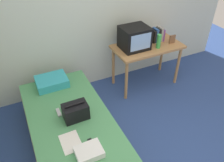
{
  "coord_description": "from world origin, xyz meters",
  "views": [
    {
      "loc": [
        -1.32,
        -1.28,
        2.53
      ],
      "look_at": [
        -0.19,
        1.08,
        0.6
      ],
      "focal_mm": 36.25,
      "sensor_mm": 36.0,
      "label": 1
    }
  ],
  "objects_px": {
    "book_row": "(157,35)",
    "desk": "(147,51)",
    "pillow": "(52,82)",
    "remote_dark": "(92,144)",
    "handbag": "(76,111)",
    "folded_towel": "(89,152)",
    "bed": "(73,133)",
    "magazine": "(71,142)",
    "water_bottle": "(159,41)",
    "picture_frame": "(172,39)",
    "remote_silver": "(59,112)",
    "tv": "(135,38)"
  },
  "relations": [
    {
      "from": "book_row",
      "to": "desk",
      "type": "bearing_deg",
      "value": -159.91
    },
    {
      "from": "pillow",
      "to": "remote_dark",
      "type": "distance_m",
      "value": 1.26
    },
    {
      "from": "handbag",
      "to": "folded_towel",
      "type": "xyz_separation_m",
      "value": [
        -0.05,
        -0.57,
        -0.06
      ]
    },
    {
      "from": "remote_dark",
      "to": "bed",
      "type": "bearing_deg",
      "value": 101.18
    },
    {
      "from": "bed",
      "to": "magazine",
      "type": "relative_size",
      "value": 6.9
    },
    {
      "from": "pillow",
      "to": "water_bottle",
      "type": "bearing_deg",
      "value": -3.6
    },
    {
      "from": "magazine",
      "to": "folded_towel",
      "type": "bearing_deg",
      "value": -60.76
    },
    {
      "from": "bed",
      "to": "remote_dark",
      "type": "xyz_separation_m",
      "value": [
        0.09,
        -0.48,
        0.27
      ]
    },
    {
      "from": "handbag",
      "to": "remote_dark",
      "type": "bearing_deg",
      "value": -87.54
    },
    {
      "from": "picture_frame",
      "to": "pillow",
      "type": "xyz_separation_m",
      "value": [
        -2.07,
        0.07,
        -0.27
      ]
    },
    {
      "from": "remote_dark",
      "to": "book_row",
      "type": "bearing_deg",
      "value": 37.94
    },
    {
      "from": "handbag",
      "to": "water_bottle",
      "type": "bearing_deg",
      "value": 22.32
    },
    {
      "from": "bed",
      "to": "remote_dark",
      "type": "distance_m",
      "value": 0.56
    },
    {
      "from": "magazine",
      "to": "pillow",
      "type": "bearing_deg",
      "value": 86.5
    },
    {
      "from": "water_bottle",
      "to": "remote_silver",
      "type": "distance_m",
      "value": 1.93
    },
    {
      "from": "book_row",
      "to": "picture_frame",
      "type": "distance_m",
      "value": 0.26
    },
    {
      "from": "desk",
      "to": "water_bottle",
      "type": "xyz_separation_m",
      "value": [
        0.11,
        -0.14,
        0.22
      ]
    },
    {
      "from": "remote_dark",
      "to": "folded_towel",
      "type": "height_order",
      "value": "folded_towel"
    },
    {
      "from": "desk",
      "to": "picture_frame",
      "type": "xyz_separation_m",
      "value": [
        0.42,
        -0.1,
        0.17
      ]
    },
    {
      "from": "handbag",
      "to": "desk",
      "type": "bearing_deg",
      "value": 27.85
    },
    {
      "from": "bed",
      "to": "remote_dark",
      "type": "bearing_deg",
      "value": -78.82
    },
    {
      "from": "handbag",
      "to": "remote_silver",
      "type": "distance_m",
      "value": 0.26
    },
    {
      "from": "picture_frame",
      "to": "remote_dark",
      "type": "relative_size",
      "value": 0.93
    },
    {
      "from": "tv",
      "to": "remote_dark",
      "type": "bearing_deg",
      "value": -134.09
    },
    {
      "from": "folded_towel",
      "to": "pillow",
      "type": "bearing_deg",
      "value": 92.52
    },
    {
      "from": "bed",
      "to": "folded_towel",
      "type": "xyz_separation_m",
      "value": [
        0.03,
        -0.58,
        0.3
      ]
    },
    {
      "from": "desk",
      "to": "tv",
      "type": "bearing_deg",
      "value": 173.25
    },
    {
      "from": "picture_frame",
      "to": "remote_dark",
      "type": "bearing_deg",
      "value": -148.51
    },
    {
      "from": "water_bottle",
      "to": "remote_silver",
      "type": "relative_size",
      "value": 1.63
    },
    {
      "from": "bed",
      "to": "picture_frame",
      "type": "relative_size",
      "value": 13.83
    },
    {
      "from": "water_bottle",
      "to": "picture_frame",
      "type": "distance_m",
      "value": 0.31
    },
    {
      "from": "desk",
      "to": "magazine",
      "type": "relative_size",
      "value": 4.0
    },
    {
      "from": "desk",
      "to": "remote_silver",
      "type": "distance_m",
      "value": 1.84
    },
    {
      "from": "book_row",
      "to": "magazine",
      "type": "bearing_deg",
      "value": -147.62
    },
    {
      "from": "picture_frame",
      "to": "magazine",
      "type": "distance_m",
      "value": 2.4
    },
    {
      "from": "bed",
      "to": "magazine",
      "type": "distance_m",
      "value": 0.45
    },
    {
      "from": "picture_frame",
      "to": "pillow",
      "type": "bearing_deg",
      "value": 178.05
    },
    {
      "from": "bed",
      "to": "tv",
      "type": "height_order",
      "value": "tv"
    },
    {
      "from": "desk",
      "to": "bed",
      "type": "bearing_deg",
      "value": -153.5
    },
    {
      "from": "tv",
      "to": "picture_frame",
      "type": "distance_m",
      "value": 0.69
    },
    {
      "from": "tv",
      "to": "book_row",
      "type": "distance_m",
      "value": 0.49
    },
    {
      "from": "bed",
      "to": "desk",
      "type": "bearing_deg",
      "value": 26.5
    },
    {
      "from": "picture_frame",
      "to": "remote_dark",
      "type": "height_order",
      "value": "picture_frame"
    },
    {
      "from": "water_bottle",
      "to": "handbag",
      "type": "height_order",
      "value": "water_bottle"
    },
    {
      "from": "book_row",
      "to": "magazine",
      "type": "relative_size",
      "value": 0.84
    },
    {
      "from": "picture_frame",
      "to": "remote_silver",
      "type": "xyz_separation_m",
      "value": [
        -2.13,
        -0.55,
        -0.32
      ]
    },
    {
      "from": "picture_frame",
      "to": "folded_towel",
      "type": "xyz_separation_m",
      "value": [
        -2.01,
        -1.29,
        -0.3
      ]
    },
    {
      "from": "pillow",
      "to": "handbag",
      "type": "height_order",
      "value": "handbag"
    },
    {
      "from": "remote_dark",
      "to": "handbag",
      "type": "bearing_deg",
      "value": 92.46
    },
    {
      "from": "bed",
      "to": "folded_towel",
      "type": "bearing_deg",
      "value": -87.37
    }
  ]
}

